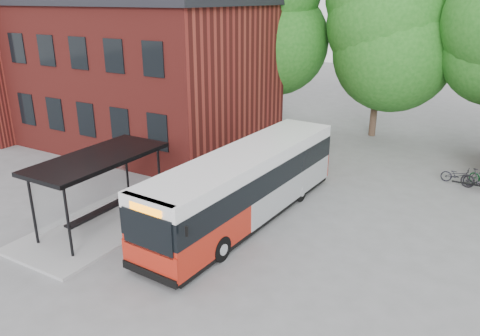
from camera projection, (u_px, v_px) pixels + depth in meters
The scene contains 8 objects.
ground at pixel (215, 243), 17.00m from camera, with size 100.00×100.00×0.00m, color slate.
station_building at pixel (118, 69), 29.00m from camera, with size 18.40×10.40×8.50m, color maroon, non-canonical shape.
bus_shelter at pixel (101, 191), 17.82m from camera, with size 3.60×7.00×2.90m, color black, non-canonical shape.
tree_0 at pixel (270, 44), 30.92m from camera, with size 7.92×7.92×11.00m, color #1C5A18, non-canonical shape.
tree_1 at pixel (380, 53), 28.51m from camera, with size 7.92×7.92×10.40m, color #1C5A18, non-canonical shape.
city_bus at pixel (246, 186), 18.43m from camera, with size 2.37×11.13×2.83m, color #AD2012, non-canonical shape.
bicycle_0 at pixel (458, 175), 22.34m from camera, with size 0.54×1.54×0.81m, color black.
bicycle_1 at pixel (480, 180), 21.45m from camera, with size 0.48×1.69×1.02m, color black.
Camera 1 is at (8.37, -12.50, 8.41)m, focal length 35.00 mm.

